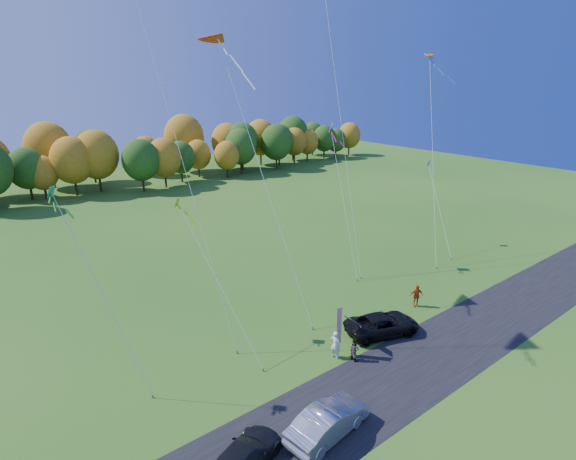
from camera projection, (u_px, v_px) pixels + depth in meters
ground at (343, 351)px, 30.19m from camera, size 160.00×160.00×0.00m
asphalt_strip at (389, 381)px, 27.20m from camera, size 90.00×6.00×0.01m
tree_line at (99, 194)px, 71.28m from camera, size 116.00×12.00×10.00m
black_suv at (382, 324)px, 32.03m from camera, size 5.91×4.09×1.50m
silver_sedan at (328, 421)px, 22.86m from camera, size 5.18×2.37×1.64m
dark_truck_a at (243, 458)px, 20.80m from camera, size 5.19×3.53×1.39m
person_tailgate_a at (335, 345)px, 29.17m from camera, size 0.64×0.81×1.94m
person_tailgate_b at (354, 349)px, 29.04m from camera, size 0.64×0.80×1.55m
person_east at (416, 296)px, 35.86m from camera, size 1.16×0.94×1.85m
feather_flag at (339, 326)px, 29.07m from camera, size 0.47×0.12×3.56m
kite_delta_blue at (173, 128)px, 28.03m from camera, size 3.93×10.15×29.26m
kite_parafoil_orange at (338, 94)px, 41.13m from camera, size 5.41×11.87×32.37m
kite_delta_red at (260, 168)px, 33.06m from camera, size 2.82×11.46×21.89m
kite_parafoil_rainbow at (433, 158)px, 44.68m from camera, size 7.80×8.05×20.15m
kite_diamond_yellow at (218, 282)px, 28.87m from camera, size 2.11×8.01×10.24m
kite_diamond_green at (104, 299)px, 24.33m from camera, size 3.31×4.10×12.44m
kite_diamond_white at (344, 201)px, 40.72m from camera, size 1.82×5.99×13.95m
kite_diamond_blue_low at (440, 210)px, 46.53m from camera, size 2.73×5.84×9.42m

